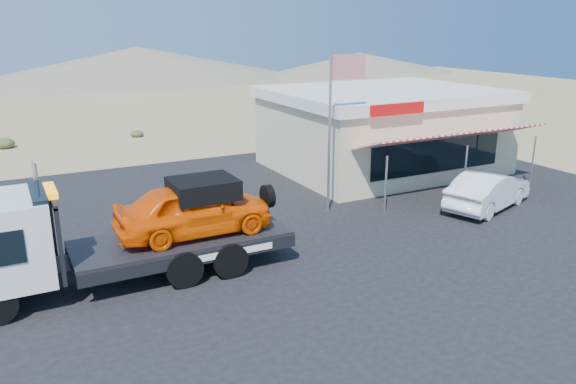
% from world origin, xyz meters
% --- Properties ---
extents(ground, '(120.00, 120.00, 0.00)m').
position_xyz_m(ground, '(0.00, 0.00, 0.00)').
color(ground, '#958054').
rests_on(ground, ground).
extents(asphalt_lot, '(32.00, 24.00, 0.02)m').
position_xyz_m(asphalt_lot, '(2.00, 3.00, 0.01)').
color(asphalt_lot, black).
rests_on(asphalt_lot, ground).
extents(tow_truck, '(8.79, 2.61, 2.94)m').
position_xyz_m(tow_truck, '(-3.53, 1.81, 1.58)').
color(tow_truck, black).
rests_on(tow_truck, asphalt_lot).
extents(white_sedan, '(4.69, 2.88, 1.46)m').
position_xyz_m(white_sedan, '(10.30, 1.82, 0.75)').
color(white_sedan, silver).
rests_on(white_sedan, asphalt_lot).
extents(jerky_store, '(10.40, 9.97, 3.90)m').
position_xyz_m(jerky_store, '(10.50, 8.97, 1.99)').
color(jerky_store, beige).
rests_on(jerky_store, asphalt_lot).
extents(flagpole, '(1.55, 0.10, 6.00)m').
position_xyz_m(flagpole, '(4.93, 4.50, 3.76)').
color(flagpole, '#99999E').
rests_on(flagpole, asphalt_lot).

